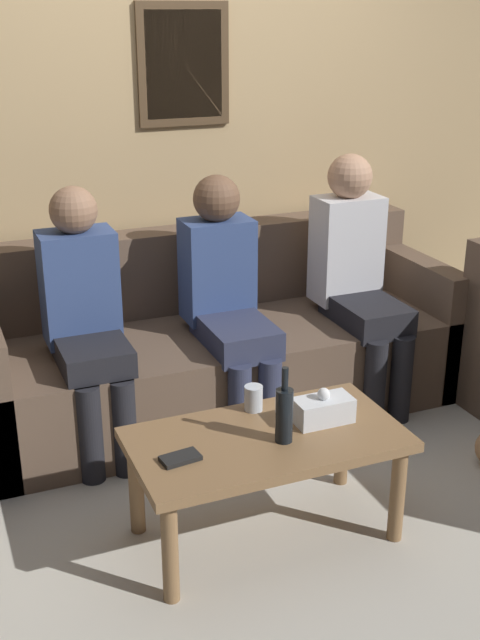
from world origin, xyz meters
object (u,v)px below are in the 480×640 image
wine_bottle (284,414)px  person_right (357,271)px  coffee_table (266,450)px  person_left (85,313)px  person_middle (227,294)px  drinking_glass (254,398)px  couch_main (217,349)px

wine_bottle → person_right: person_right is taller
coffee_table → person_left: bearing=116.1°
wine_bottle → person_middle: 1.05m
coffee_table → drinking_glass: drinking_glass is taller
drinking_glass → wine_bottle: bearing=-88.6°
person_left → couch_main: bearing=14.3°
coffee_table → drinking_glass: (0.04, 0.21, 0.12)m
person_left → coffee_table: bearing=-63.9°
person_left → drinking_glass: bearing=-56.0°
drinking_glass → person_left: size_ratio=0.08×
couch_main → drinking_glass: couch_main is taller
couch_main → person_left: size_ratio=1.97×
person_left → person_right: size_ratio=0.96×
person_right → person_left: bearing=-179.5°
coffee_table → person_middle: (0.22, 0.97, 0.29)m
wine_bottle → person_right: 1.38m
wine_bottle → person_middle: bearing=80.2°
person_left → person_right: bearing=0.5°
coffee_table → wine_bottle: wine_bottle is taller
wine_bottle → person_left: bearing=116.7°
person_middle → person_right: size_ratio=0.96×
person_left → person_middle: bearing=0.4°
couch_main → person_left: (-0.70, -0.18, 0.37)m
drinking_glass → person_left: 0.92m
drinking_glass → person_right: size_ratio=0.08×
couch_main → coffee_table: 1.16m
wine_bottle → drinking_glass: 0.28m
wine_bottle → drinking_glass: wine_bottle is taller
couch_main → person_right: bearing=-13.1°
person_left → wine_bottle: bearing=-63.3°
coffee_table → wine_bottle: 0.20m
couch_main → coffee_table: bearing=-101.4°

